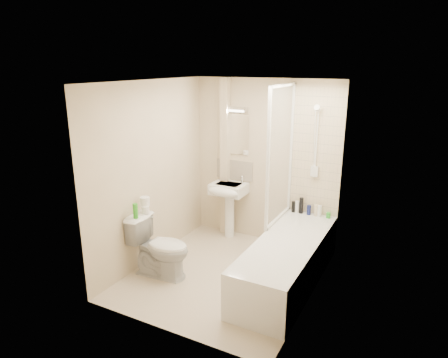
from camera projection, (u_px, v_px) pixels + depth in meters
The scene contains 26 objects.
floor at pixel (225, 275), 5.09m from camera, with size 2.50×2.50×0.00m, color beige.
wall_back at pixel (265, 162), 5.81m from camera, with size 2.20×0.02×2.40m, color beige.
wall_left at pixel (151, 173), 5.24m from camera, with size 0.02×2.50×2.40m, color beige.
wall_right at pixel (316, 199), 4.26m from camera, with size 0.02×2.50×2.40m, color beige.
ceiling at pixel (225, 81), 4.41m from camera, with size 2.20×2.50×0.02m, color white.
tile_back at pixel (316, 153), 5.41m from camera, with size 0.70×0.01×1.75m, color beige.
tile_right at pixel (321, 174), 4.36m from camera, with size 0.01×2.10×1.75m, color beige.
pipe_boxing at pixel (225, 159), 6.04m from camera, with size 0.12×0.12×2.40m, color beige.
splashback at pixel (234, 170), 6.07m from camera, with size 0.60×0.01×0.30m, color beige.
mirror at pixel (235, 134), 5.91m from camera, with size 0.46×0.01×0.60m, color white.
strip_light at pixel (234, 109), 5.79m from camera, with size 0.42×0.07×0.07m, color silver.
bathtub at pixel (287, 261), 4.84m from camera, with size 0.70×2.10×0.55m.
shower_screen at pixel (281, 155), 5.18m from camera, with size 0.04×0.92×1.80m.
shower_fixture at pixel (316, 145), 5.33m from camera, with size 0.10×0.16×0.99m.
pedestal_sink at pixel (228, 195), 5.97m from camera, with size 0.51×0.47×0.98m.
bottle_black_a at pixel (294, 207), 5.68m from camera, with size 0.05×0.05×0.16m, color black.
bottle_white_a at pixel (297, 207), 5.65m from camera, with size 0.06×0.06×0.17m, color white.
bottle_black_b at pixel (301, 206), 5.62m from camera, with size 0.06×0.06×0.23m, color black.
bottle_blue at pixel (309, 210), 5.58m from camera, with size 0.06×0.06×0.14m, color navy.
bottle_cream at pixel (316, 210), 5.53m from camera, with size 0.06×0.06×0.16m, color beige.
bottle_white_b at pixel (319, 211), 5.51m from camera, with size 0.06×0.06×0.16m, color white.
bottle_green at pixel (328, 215), 5.47m from camera, with size 0.06×0.06×0.08m, color green.
toilet at pixel (160, 247), 4.98m from camera, with size 0.79×0.49×0.78m, color white.
toilet_roll_lower at pixel (145, 210), 5.01m from camera, with size 0.10×0.10×0.10m, color white.
toilet_roll_upper at pixel (145, 201), 5.02m from camera, with size 0.12×0.12×0.11m, color white.
green_bottle at pixel (135, 211), 4.84m from camera, with size 0.06×0.06×0.19m, color green.
Camera 1 is at (2.10, -4.03, 2.61)m, focal length 32.00 mm.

